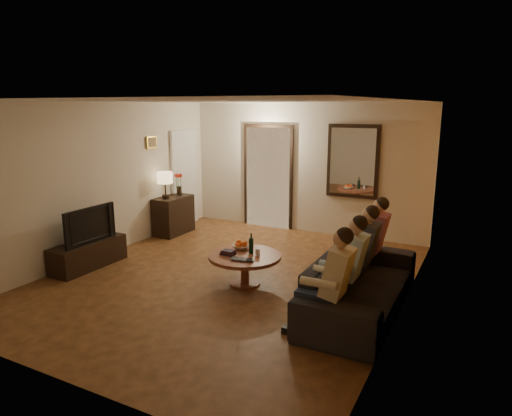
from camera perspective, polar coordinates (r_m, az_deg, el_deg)
The scene contains 33 objects.
floor at distance 6.98m, azimuth -3.36°, elevation -8.68°, with size 5.00×6.00×0.01m, color #452B12.
ceiling at distance 6.50m, azimuth -3.67°, elevation 13.20°, with size 5.00×6.00×0.01m, color white.
back_wall at distance 9.28m, azimuth 6.06°, elevation 4.96°, with size 5.00×0.02×2.60m, color beige.
front_wall at distance 4.40m, azimuth -24.04°, elevation -4.84°, with size 5.00×0.02×2.60m, color beige.
left_wall at distance 8.17m, azimuth -18.77°, elevation 3.29°, with size 0.02×6.00×2.60m, color beige.
right_wall at distance 5.77m, azimuth 18.34°, elevation -0.37°, with size 0.02×6.00×2.60m, color beige.
orange_accent at distance 5.77m, azimuth 18.24°, elevation -0.36°, with size 0.01×6.00×2.60m, color #BB5F20.
kitchen_doorway at distance 9.62m, azimuth 1.53°, elevation 3.79°, with size 1.00×0.06×2.10m, color #FFE0A5.
door_trim at distance 9.61m, azimuth 1.50°, elevation 3.78°, with size 1.12×0.04×2.22m, color black.
fridge_glimpse at distance 9.54m, azimuth 2.89°, elevation 2.79°, with size 0.45×0.03×1.70m, color silver.
mirror_frame at distance 8.91m, azimuth 12.01°, elevation 5.72°, with size 1.00×0.05×1.40m, color black.
mirror_glass at distance 8.88m, azimuth 11.96°, elevation 5.70°, with size 0.86×0.02×1.26m, color white.
white_door at distance 9.90m, azimuth -8.92°, elevation 3.71°, with size 0.06×0.85×2.04m, color white.
framed_art at distance 9.03m, azimuth -12.93°, elevation 8.00°, with size 0.03×0.28×0.24m, color #B28C33.
art_canvas at distance 9.02m, azimuth -12.85°, elevation 8.00°, with size 0.01×0.22×0.18m, color brown.
dresser at distance 9.35m, azimuth -10.28°, elevation -0.89°, with size 0.45×0.85×0.75m, color black.
table_lamp at distance 9.05m, azimuth -11.29°, elevation 2.81°, with size 0.30×0.30×0.54m, color beige, non-canonical shape.
flower_vase at distance 9.40m, azimuth -9.61°, elevation 2.93°, with size 0.14×0.14×0.44m, color red, non-canonical shape.
tv_stand at distance 7.82m, azimuth -20.23°, elevation -5.45°, with size 0.45×1.26×0.42m, color black.
tv at distance 7.69m, azimuth -20.51°, elevation -1.93°, with size 0.13×0.99×0.57m, color black.
sofa at distance 5.96m, azimuth 12.99°, elevation -9.12°, with size 0.96×2.46×0.72m, color black.
person_a at distance 5.09m, azimuth 9.42°, elevation -9.91°, with size 0.60×0.40×1.20m, color tan, non-canonical shape.
person_b at distance 5.62m, azimuth 11.34°, elevation -7.75°, with size 0.60×0.40×1.20m, color tan, non-canonical shape.
person_c at distance 6.17m, azimuth 12.91°, elevation -5.96°, with size 0.60×0.40×1.20m, color tan, non-canonical shape.
person_d at distance 6.73m, azimuth 14.22°, elevation -4.46°, with size 0.60×0.40×1.20m, color tan, non-canonical shape.
dog at distance 6.53m, azimuth 9.46°, elevation -7.75°, with size 0.56×0.24×0.56m, color tan, non-canonical shape.
coffee_table at distance 6.64m, azimuth -1.40°, elevation -7.70°, with size 1.04×1.04×0.45m, color brown.
bowl at distance 6.82m, azimuth -1.85°, elevation -4.86°, with size 0.26×0.26×0.06m, color white.
oranges at distance 6.80m, azimuth -1.85°, elevation -4.31°, with size 0.20×0.20×0.08m, color #EA4E13, non-canonical shape.
wine_bottle at distance 6.58m, azimuth -0.61°, elevation -4.40°, with size 0.07×0.07×0.31m, color black, non-canonical shape.
wine_glass at distance 6.51m, azimuth 0.20°, elevation -5.55°, with size 0.06×0.06×0.10m, color silver.
book_stack at distance 6.58m, azimuth -3.52°, elevation -5.53°, with size 0.20×0.15×0.07m, color black, non-canonical shape.
laptop at distance 6.29m, azimuth -1.84°, elevation -6.60°, with size 0.33×0.21×0.03m, color black.
Camera 1 is at (3.34, -5.57, 2.54)m, focal length 32.00 mm.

